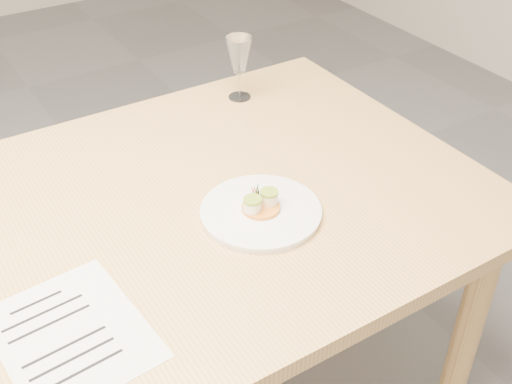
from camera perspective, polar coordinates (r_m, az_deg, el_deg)
dinner_plate at (r=1.41m, az=0.45°, el=-1.67°), size 0.27×0.27×0.07m
recipe_sheet at (r=1.21m, az=-16.11°, el=-12.01°), size 0.27×0.33×0.00m
wine_glass_3 at (r=1.83m, az=-1.52°, el=11.98°), size 0.07×0.07×0.18m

